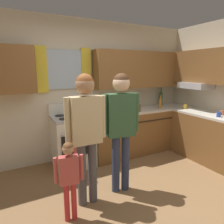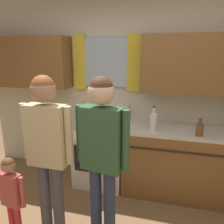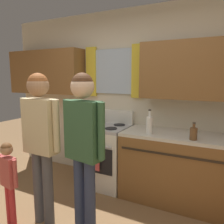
{
  "view_description": "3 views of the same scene",
  "coord_description": "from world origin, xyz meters",
  "views": [
    {
      "loc": [
        -1.33,
        -1.81,
        1.69
      ],
      "look_at": [
        0.11,
        0.92,
        1.05
      ],
      "focal_mm": 32.51,
      "sensor_mm": 36.0,
      "label": 1
    },
    {
      "loc": [
        0.57,
        -1.31,
        1.84
      ],
      "look_at": [
        -0.05,
        0.99,
        1.21
      ],
      "focal_mm": 36.39,
      "sensor_mm": 36.0,
      "label": 2
    },
    {
      "loc": [
        1.2,
        -1.28,
        1.61
      ],
      "look_at": [
        0.13,
        0.81,
        1.24
      ],
      "focal_mm": 35.82,
      "sensor_mm": 36.0,
      "label": 3
    }
  ],
  "objects": [
    {
      "name": "adult_in_plaid",
      "position": [
        0.0,
        0.46,
        1.04
      ],
      "size": [
        0.51,
        0.22,
        1.65
      ],
      "color": "#2D3856",
      "rests_on": "ground"
    },
    {
      "name": "adult_holding_child",
      "position": [
        -0.51,
        0.41,
        1.04
      ],
      "size": [
        0.51,
        0.22,
        1.65
      ],
      "color": "#4C4C51",
      "rests_on": "ground"
    },
    {
      "name": "stove_oven",
      "position": [
        -0.35,
        1.54,
        0.47
      ],
      "size": [
        0.67,
        0.67,
        1.1
      ],
      "color": "silver",
      "rests_on": "ground"
    },
    {
      "name": "small_child",
      "position": [
        -0.8,
        0.21,
        0.59
      ],
      "size": [
        0.31,
        0.13,
        0.94
      ],
      "color": "red",
      "rests_on": "ground"
    },
    {
      "name": "back_wall_unit",
      "position": [
        0.04,
        1.81,
        1.46
      ],
      "size": [
        4.6,
        0.42,
        2.6
      ],
      "color": "beige",
      "rests_on": "ground"
    },
    {
      "name": "bottle_squat_brown",
      "position": [
        0.9,
        1.34,
        0.98
      ],
      "size": [
        0.08,
        0.08,
        0.21
      ],
      "color": "brown",
      "rests_on": "kitchen_counter_run"
    },
    {
      "name": "bottle_milk_white",
      "position": [
        0.37,
        1.37,
        1.02
      ],
      "size": [
        0.08,
        0.08,
        0.31
      ],
      "color": "white",
      "rests_on": "kitchen_counter_run"
    }
  ]
}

